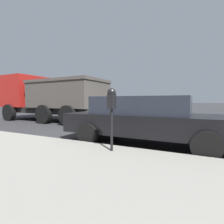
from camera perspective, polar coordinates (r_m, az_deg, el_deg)
ground_plane at (r=6.80m, az=4.01°, el=-7.10°), size 220.00×220.00×0.00m
parking_meter at (r=3.92m, az=-0.11°, el=2.91°), size 0.21×0.19×1.43m
car_black at (r=5.28m, az=11.02°, el=-2.09°), size 2.06×4.85×1.40m
dump_truck at (r=11.83m, az=-19.22°, el=4.80°), size 3.09×7.15×2.94m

